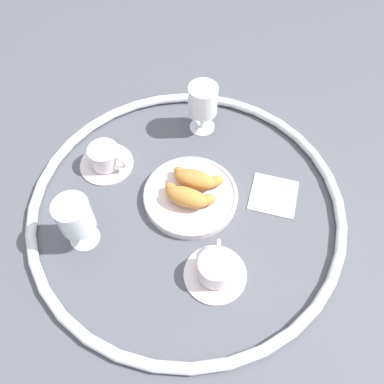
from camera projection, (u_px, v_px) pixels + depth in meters
name	position (u px, v px, depth m)	size (l,w,h in m)	color
ground_plane	(187.00, 207.00, 0.95)	(2.20, 2.20, 0.00)	#4C4F56
table_chrome_rim	(187.00, 205.00, 0.94)	(0.74, 0.74, 0.02)	silver
pastry_plate	(192.00, 196.00, 0.95)	(0.23, 0.23, 0.02)	silver
croissant_large	(188.00, 197.00, 0.91)	(0.14, 0.06, 0.04)	#BC7A38
croissant_small	(197.00, 179.00, 0.94)	(0.14, 0.07, 0.04)	#BC7A38
coffee_cup_near	(216.00, 269.00, 0.83)	(0.14, 0.14, 0.06)	silver
coffee_cup_far	(105.00, 158.00, 1.00)	(0.14, 0.14, 0.06)	silver
juice_glass_left	(75.00, 217.00, 0.82)	(0.08, 0.08, 0.14)	white
juice_glass_right	(203.00, 102.00, 1.01)	(0.08, 0.08, 0.14)	white
folded_napkin	(274.00, 195.00, 0.96)	(0.11, 0.11, 0.01)	silver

